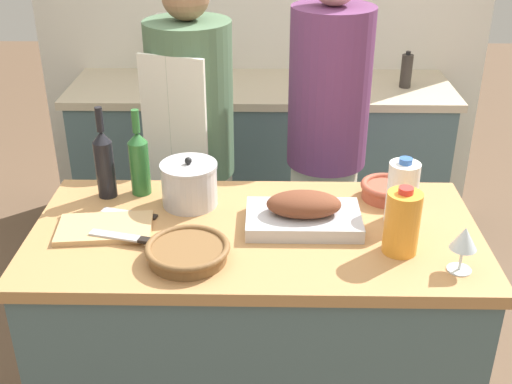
{
  "coord_description": "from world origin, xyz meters",
  "views": [
    {
      "loc": [
        0.03,
        -1.75,
        1.96
      ],
      "look_at": [
        0.0,
        0.1,
        1.0
      ],
      "focal_mm": 45.0,
      "sensor_mm": 36.0,
      "label": 1
    }
  ],
  "objects": [
    {
      "name": "juice_jug",
      "position": [
        0.43,
        -0.12,
        1.02
      ],
      "size": [
        0.1,
        0.1,
        0.21
      ],
      "color": "orange",
      "rests_on": "kitchen_island"
    },
    {
      "name": "knife_chef",
      "position": [
        -0.37,
        -0.09,
        0.94
      ],
      "size": [
        0.26,
        0.09,
        0.01
      ],
      "color": "#B7B7BC",
      "rests_on": "cutting_board"
    },
    {
      "name": "back_counter",
      "position": [
        0.0,
        1.52,
        0.45
      ],
      "size": [
        2.02,
        0.6,
        0.9
      ],
      "color": "#4C666B",
      "rests_on": "ground_plane"
    },
    {
      "name": "person_cook_guest",
      "position": [
        0.29,
        0.8,
        0.91
      ],
      "size": [
        0.34,
        0.34,
        1.65
      ],
      "rotation": [
        0.0,
        0.0,
        -0.23
      ],
      "color": "beige",
      "rests_on": "ground_plane"
    },
    {
      "name": "condiment_bottle_short",
      "position": [
        0.31,
        1.38,
        0.98
      ],
      "size": [
        0.05,
        0.05,
        0.16
      ],
      "color": "maroon",
      "rests_on": "back_counter"
    },
    {
      "name": "back_wall",
      "position": [
        0.0,
        1.87,
        1.27
      ],
      "size": [
        2.52,
        0.1,
        2.55
      ],
      "color": "silver",
      "rests_on": "ground_plane"
    },
    {
      "name": "cutting_board",
      "position": [
        -0.47,
        -0.02,
        0.93
      ],
      "size": [
        0.31,
        0.21,
        0.02
      ],
      "color": "tan",
      "rests_on": "kitchen_island"
    },
    {
      "name": "wine_bottle_dark",
      "position": [
        -0.52,
        0.22,
        1.05
      ],
      "size": [
        0.06,
        0.06,
        0.32
      ],
      "color": "black",
      "rests_on": "kitchen_island"
    },
    {
      "name": "wicker_basket",
      "position": [
        -0.19,
        -0.18,
        0.95
      ],
      "size": [
        0.25,
        0.25,
        0.05
      ],
      "color": "brown",
      "rests_on": "kitchen_island"
    },
    {
      "name": "condiment_bottle_extra",
      "position": [
        -0.28,
        1.51,
        1.0
      ],
      "size": [
        0.05,
        0.05,
        0.21
      ],
      "color": "#234C28",
      "rests_on": "back_counter"
    },
    {
      "name": "milk_jug",
      "position": [
        0.46,
        0.06,
        1.02
      ],
      "size": [
        0.1,
        0.1,
        0.22
      ],
      "color": "white",
      "rests_on": "kitchen_island"
    },
    {
      "name": "stock_pot",
      "position": [
        -0.22,
        0.17,
        1.0
      ],
      "size": [
        0.19,
        0.19,
        0.17
      ],
      "color": "#B7B7BC",
      "rests_on": "kitchen_island"
    },
    {
      "name": "knife_paring",
      "position": [
        -0.41,
        0.09,
        0.92
      ],
      "size": [
        0.19,
        0.08,
        0.01
      ],
      "color": "#B7B7BC",
      "rests_on": "kitchen_island"
    },
    {
      "name": "wine_glass_left",
      "position": [
        0.58,
        -0.22,
        1.02
      ],
      "size": [
        0.08,
        0.08,
        0.14
      ],
      "color": "silver",
      "rests_on": "kitchen_island"
    },
    {
      "name": "mixing_bowl",
      "position": [
        0.44,
        0.22,
        0.95
      ],
      "size": [
        0.18,
        0.18,
        0.06
      ],
      "color": "#A84C38",
      "rests_on": "kitchen_island"
    },
    {
      "name": "wine_bottle_green",
      "position": [
        -0.4,
        0.25,
        1.04
      ],
      "size": [
        0.07,
        0.07,
        0.31
      ],
      "color": "#28662D",
      "rests_on": "kitchen_island"
    },
    {
      "name": "condiment_bottle_tall",
      "position": [
        0.75,
        1.5,
        0.99
      ],
      "size": [
        0.06,
        0.06,
        0.19
      ],
      "color": "#332D28",
      "rests_on": "back_counter"
    },
    {
      "name": "person_cook_aproned",
      "position": [
        -0.28,
        0.75,
        0.88
      ],
      "size": [
        0.36,
        0.38,
        1.59
      ],
      "rotation": [
        0.0,
        0.0,
        -0.3
      ],
      "color": "beige",
      "rests_on": "ground_plane"
    },
    {
      "name": "roasting_pan",
      "position": [
        0.15,
        0.03,
        0.97
      ],
      "size": [
        0.36,
        0.22,
        0.12
      ],
      "color": "#BCBCC1",
      "rests_on": "kitchen_island"
    },
    {
      "name": "kitchen_island",
      "position": [
        0.0,
        0.0,
        0.46
      ],
      "size": [
        1.42,
        0.69,
        0.92
      ],
      "color": "#4C666B",
      "rests_on": "ground_plane"
    },
    {
      "name": "stand_mixer",
      "position": [
        -0.47,
        1.63,
        1.05
      ],
      "size": [
        0.18,
        0.14,
        0.34
      ],
      "color": "silver",
      "rests_on": "back_counter"
    }
  ]
}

